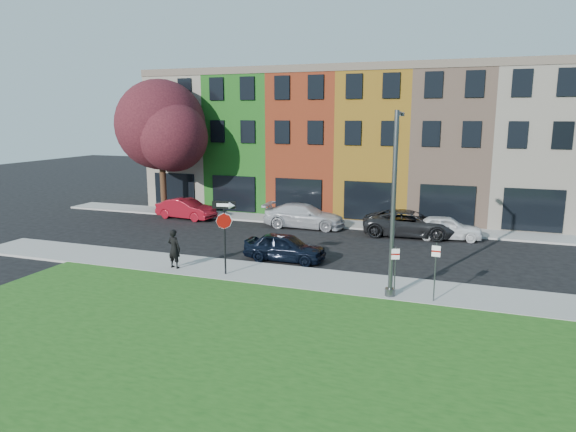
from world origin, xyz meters
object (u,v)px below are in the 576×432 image
at_px(stop_sign, 224,223).
at_px(man, 174,249).
at_px(street_lamp, 394,204).
at_px(sedan_near, 285,247).

xyz_separation_m(stop_sign, man, (-2.67, 0.08, -1.43)).
bearing_deg(street_lamp, sedan_near, 145.31).
bearing_deg(sedan_near, stop_sign, 155.06).
xyz_separation_m(stop_sign, sedan_near, (1.63, 3.34, -1.77)).
height_order(stop_sign, street_lamp, street_lamp).
bearing_deg(man, street_lamp, -172.23).
height_order(man, sedan_near, man).
height_order(sedan_near, street_lamp, street_lamp).
relative_size(man, street_lamp, 0.26).
xyz_separation_m(man, sedan_near, (4.29, 3.26, -0.34)).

